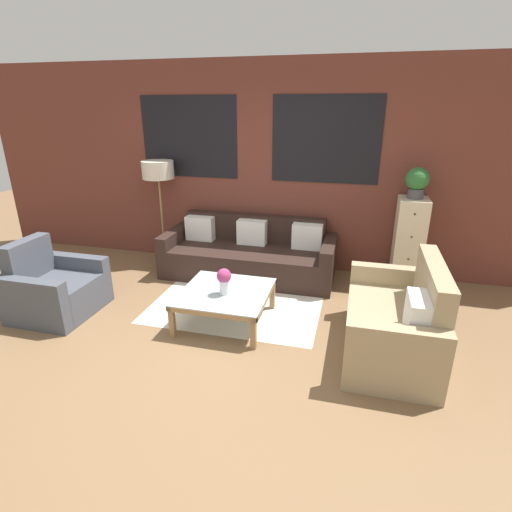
{
  "coord_description": "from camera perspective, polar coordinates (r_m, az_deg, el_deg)",
  "views": [
    {
      "loc": [
        1.42,
        -3.0,
        2.22
      ],
      "look_at": [
        0.31,
        1.27,
        0.55
      ],
      "focal_mm": 28.0,
      "sensor_mm": 36.0,
      "label": 1
    }
  ],
  "objects": [
    {
      "name": "settee_vintage",
      "position": [
        4.0,
        19.38,
        -9.06
      ],
      "size": [
        0.8,
        1.43,
        0.92
      ],
      "color": "tan",
      "rests_on": "ground_plane"
    },
    {
      "name": "coffee_table",
      "position": [
        4.3,
        -4.42,
        -5.63
      ],
      "size": [
        0.93,
        0.93,
        0.36
      ],
      "color": "silver",
      "rests_on": "ground_plane"
    },
    {
      "name": "drawer_cabinet",
      "position": [
        5.45,
        20.93,
        1.77
      ],
      "size": [
        0.36,
        0.43,
        1.15
      ],
      "color": "beige",
      "rests_on": "ground_plane"
    },
    {
      "name": "armchair_corner",
      "position": [
        5.04,
        -26.79,
        -4.31
      ],
      "size": [
        0.8,
        0.87,
        0.84
      ],
      "color": "#474C56",
      "rests_on": "ground_plane"
    },
    {
      "name": "floor_lamp",
      "position": [
        5.9,
        -13.8,
        11.35
      ],
      "size": [
        0.45,
        0.45,
        1.49
      ],
      "color": "olive",
      "rests_on": "ground_plane"
    },
    {
      "name": "couch_dark",
      "position": [
        5.49,
        -0.97,
        0.09
      ],
      "size": [
        2.32,
        0.88,
        0.78
      ],
      "color": "black",
      "rests_on": "ground_plane"
    },
    {
      "name": "rug",
      "position": [
        4.94,
        -2.15,
        -5.97
      ],
      "size": [
        1.96,
        1.78,
        0.0
      ],
      "color": "silver",
      "rests_on": "ground_plane"
    },
    {
      "name": "wall_back_brick",
      "position": [
        5.68,
        -0.1,
        12.53
      ],
      "size": [
        8.4,
        0.09,
        2.8
      ],
      "color": "brown",
      "rests_on": "ground_plane"
    },
    {
      "name": "potted_plant",
      "position": [
        5.27,
        22.03,
        9.85
      ],
      "size": [
        0.28,
        0.28,
        0.38
      ],
      "color": "#47474C",
      "rests_on": "drawer_cabinet"
    },
    {
      "name": "ground_plane",
      "position": [
        3.99,
        -9.2,
        -13.35
      ],
      "size": [
        16.0,
        16.0,
        0.0
      ],
      "primitive_type": "plane",
      "color": "brown"
    },
    {
      "name": "flower_vase",
      "position": [
        4.15,
        -4.59,
        -3.35
      ],
      "size": [
        0.15,
        0.15,
        0.29
      ],
      "color": "silver",
      "rests_on": "coffee_table"
    }
  ]
}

